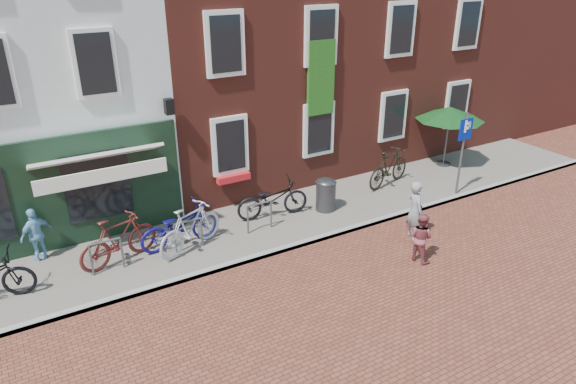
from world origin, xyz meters
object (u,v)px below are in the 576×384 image
parking_sign (464,142)px  bicycle_5 (389,167)px  boy (421,237)px  bicycle_2 (179,226)px  bicycle_1 (118,240)px  bicycle_3 (190,228)px  litter_bin (326,193)px  parasol (450,111)px  woman (415,211)px  cafe_person (36,234)px  bicycle_4 (272,199)px

parking_sign → bicycle_5: bearing=132.0°
boy → bicycle_2: 6.03m
bicycle_1 → bicycle_2: bearing=-104.7°
boy → bicycle_2: size_ratio=0.61×
bicycle_3 → parking_sign: bearing=-120.0°
litter_bin → parasol: (5.67, 0.88, 1.43)m
litter_bin → bicycle_5: bearing=9.9°
bicycle_2 → woman: bearing=-121.1°
litter_bin → bicycle_3: 4.19m
litter_bin → cafe_person: size_ratio=0.77×
woman → bicycle_1: (-7.04, 2.58, -0.12)m
bicycle_3 → bicycle_5: size_ratio=1.00×
woman → bicycle_5: bearing=-12.9°
litter_bin → bicycle_3: size_ratio=0.52×
bicycle_4 → bicycle_5: bearing=-80.3°
parking_sign → bicycle_1: bearing=172.9°
cafe_person → bicycle_4: bearing=146.7°
boy → bicycle_1: size_ratio=0.63×
woman → boy: size_ratio=1.30×
woman → bicycle_4: bearing=59.5°
parasol → bicycle_1: size_ratio=1.17×
cafe_person → bicycle_2: size_ratio=0.65×
parking_sign → boy: parking_sign is taller
litter_bin → bicycle_4: bearing=165.7°
litter_bin → parasol: parasol is taller
litter_bin → parking_sign: 4.50m
bicycle_4 → bicycle_1: bearing=102.0°
cafe_person → bicycle_4: (6.01, -0.85, -0.13)m
boy → bicycle_4: 4.27m
boy → bicycle_3: bearing=42.5°
parking_sign → bicycle_4: size_ratio=1.25×
cafe_person → bicycle_5: size_ratio=0.67×
parasol → bicycle_4: parasol is taller
parking_sign → parasol: size_ratio=1.10×
litter_bin → bicycle_3: bearing=-177.7°
parking_sign → bicycle_4: (-5.75, 1.51, -1.16)m
bicycle_1 → cafe_person: bearing=40.1°
boy → parasol: bearing=-64.4°
parasol → boy: size_ratio=1.86×
parasol → bicycle_3: (-9.86, -1.04, -1.36)m
woman → cafe_person: 9.46m
litter_bin → parking_sign: bearing=-14.9°
cafe_person → litter_bin: bearing=145.3°
woman → bicycle_3: woman is taller
boy → bicycle_5: 4.41m
bicycle_4 → cafe_person: bearing=90.5°
parasol → cafe_person: 13.29m
bicycle_1 → bicycle_4: size_ratio=0.97×
bicycle_3 → bicycle_1: bearing=56.4°
cafe_person → bicycle_2: bearing=136.2°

